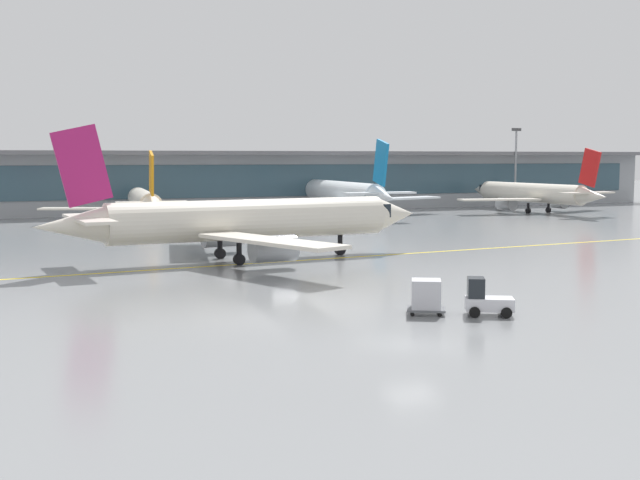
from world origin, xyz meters
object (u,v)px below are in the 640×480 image
(taxiing_regional_jet, at_px, (246,221))
(cargo_dolly_lead, at_px, (426,295))
(gate_airplane_4, at_px, (533,193))
(baggage_tug, at_px, (485,299))
(gate_airplane_3, at_px, (344,193))
(apron_light_mast_1, at_px, (516,164))
(gate_airplane_2, at_px, (144,202))

(taxiing_regional_jet, height_order, cargo_dolly_lead, taxiing_regional_jet)
(gate_airplane_4, distance_m, cargo_dolly_lead, 86.45)
(gate_airplane_4, xyz_separation_m, baggage_tug, (-52.78, -67.65, -2.10))
(gate_airplane_3, distance_m, gate_airplane_4, 30.84)
(gate_airplane_3, distance_m, apron_light_mast_1, 38.00)
(taxiing_regional_jet, bearing_deg, gate_airplane_2, 87.17)
(gate_airplane_3, xyz_separation_m, taxiing_regional_jet, (-27.79, -44.10, 0.04))
(gate_airplane_3, relative_size, gate_airplane_4, 1.11)
(gate_airplane_2, bearing_deg, apron_light_mast_1, -75.42)
(gate_airplane_4, bearing_deg, cargo_dolly_lead, 135.10)
(cargo_dolly_lead, bearing_deg, gate_airplane_3, 98.07)
(gate_airplane_2, xyz_separation_m, gate_airplane_3, (29.51, 2.43, 0.49))
(taxiing_regional_jet, bearing_deg, gate_airplane_3, 52.59)
(gate_airplane_4, height_order, taxiing_regional_jet, taxiing_regional_jet)
(gate_airplane_3, distance_m, baggage_tug, 74.99)
(gate_airplane_2, height_order, apron_light_mast_1, apron_light_mast_1)
(gate_airplane_2, distance_m, cargo_dolly_lead, 67.82)
(gate_airplane_4, height_order, baggage_tug, gate_airplane_4)
(gate_airplane_2, xyz_separation_m, taxiing_regional_jet, (1.72, -41.67, 0.53))
(gate_airplane_4, bearing_deg, taxiing_regional_jet, 119.69)
(gate_airplane_3, relative_size, cargo_dolly_lead, 12.83)
(gate_airplane_2, xyz_separation_m, baggage_tug, (7.33, -69.16, -1.94))
(taxiing_regional_jet, height_order, apron_light_mast_1, apron_light_mast_1)
(baggage_tug, bearing_deg, apron_light_mast_1, 81.73)
(gate_airplane_2, distance_m, gate_airplane_3, 29.62)
(gate_airplane_3, height_order, apron_light_mast_1, apron_light_mast_1)
(baggage_tug, bearing_deg, taxiing_regional_jet, 129.25)
(gate_airplane_2, height_order, gate_airplane_4, gate_airplane_4)
(baggage_tug, xyz_separation_m, apron_light_mast_1, (58.79, 80.89, 6.62))
(gate_airplane_3, bearing_deg, cargo_dolly_lead, 161.70)
(gate_airplane_3, bearing_deg, apron_light_mast_1, -74.37)
(gate_airplane_4, relative_size, baggage_tug, 10.21)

